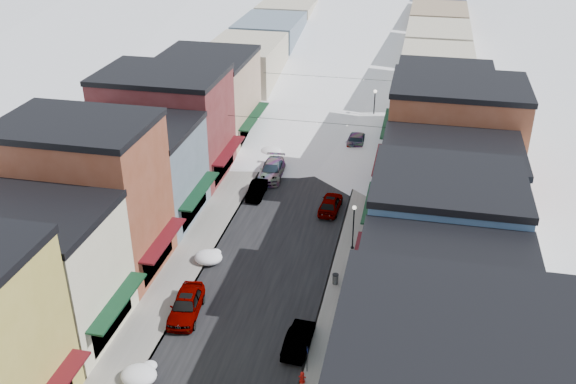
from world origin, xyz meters
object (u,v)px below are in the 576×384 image
at_px(trash_can, 335,279).
at_px(streetlamp_near, 354,222).
at_px(car_silver_sedan, 186,305).
at_px(car_green_sedan, 298,339).
at_px(fire_hydrant, 302,378).
at_px(car_dark_hatch, 257,190).

bearing_deg(trash_can, streetlamp_near, 82.93).
relative_size(trash_can, streetlamp_near, 0.21).
bearing_deg(car_silver_sedan, car_green_sedan, -17.94).
distance_m(trash_can, streetlamp_near, 5.79).
bearing_deg(fire_hydrant, car_green_sedan, 105.26).
height_order(trash_can, streetlamp_near, streetlamp_near).
distance_m(car_green_sedan, fire_hydrant, 3.42).
relative_size(car_dark_hatch, streetlamp_near, 0.99).
distance_m(fire_hydrant, trash_can, 10.90).
height_order(car_dark_hatch, trash_can, car_dark_hatch).
bearing_deg(trash_can, car_green_sedan, -100.40).
bearing_deg(streetlamp_near, fire_hydrant, -94.07).
height_order(car_silver_sedan, streetlamp_near, streetlamp_near).
height_order(fire_hydrant, trash_can, trash_can).
relative_size(car_silver_sedan, trash_can, 5.97).
xyz_separation_m(fire_hydrant, streetlamp_near, (1.15, 16.23, 2.21)).
bearing_deg(fire_hydrant, car_silver_sedan, 152.03).
relative_size(car_green_sedan, streetlamp_near, 1.03).
bearing_deg(fire_hydrant, car_dark_hatch, 110.91).
bearing_deg(car_dark_hatch, fire_hydrant, -70.39).
xyz_separation_m(car_dark_hatch, streetlamp_near, (10.32, -7.75, 2.05)).
relative_size(car_silver_sedan, car_green_sedan, 1.19).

